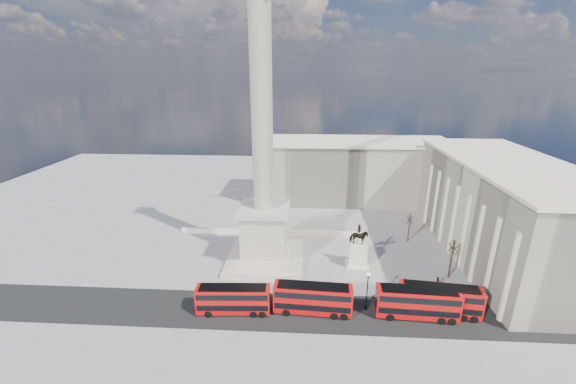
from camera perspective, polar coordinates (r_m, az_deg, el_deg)
The scene contains 18 objects.
ground at distance 64.43m, azimuth -4.22°, elevation -13.11°, with size 180.00×180.00×0.00m, color gray.
asphalt_road at distance 55.85m, azimuth -0.22°, elevation -18.77°, with size 120.00×9.00×0.01m, color black.
nelsons_column at distance 63.22m, azimuth -3.93°, elevation -0.70°, with size 14.00×14.00×49.85m.
balustrade_wall at distance 78.08m, azimuth -2.74°, elevation -6.51°, with size 40.00×0.60×1.10m, color beige.
building_east at distance 78.16m, azimuth 31.56°, elevation -2.47°, with size 19.00×46.00×18.60m.
building_northeast at distance 98.28m, azimuth 10.35°, elevation 3.48°, with size 51.00×17.00×16.60m.
red_bus_a at distance 54.96m, azimuth -8.76°, elevation -16.76°, with size 10.92×3.04×4.39m.
red_bus_b at distance 54.39m, azimuth 4.10°, elevation -16.79°, with size 11.63×3.31×4.66m.
red_bus_c at distance 56.61m, azimuth 20.22°, elevation -16.44°, with size 11.81×3.31×4.74m.
red_bus_d at distance 58.44m, azimuth 23.39°, elevation -15.70°, with size 11.76×3.88×4.68m.
victorian_lamp at distance 55.36m, azimuth 12.70°, elevation -14.90°, with size 0.55×0.55×6.39m.
equestrian_statue at distance 66.51m, azimuth 11.19°, elevation -9.44°, with size 4.02×3.02×8.37m.
bare_tree_near at distance 66.39m, azimuth 31.88°, elevation -8.67°, with size 1.91×1.91×8.37m.
bare_tree_mid at distance 66.61m, azimuth 25.17°, elevation -7.99°, with size 2.01×2.01×7.61m.
bare_tree_far at distance 77.54m, azimuth 19.14°, elevation -4.15°, with size 1.57×1.57×6.43m.
pedestrian_walking at distance 61.16m, azimuth 21.55°, elevation -15.68°, with size 0.55×0.36×1.50m, color black.
pedestrian_standing at distance 65.28m, azimuth 22.93°, elevation -13.28°, with size 0.94×0.73×1.94m, color black.
pedestrian_crossing at distance 59.88m, azimuth 16.06°, elevation -15.81°, with size 0.88×0.37×1.51m, color black.
Camera 1 is at (7.71, -53.98, 34.32)m, focal length 22.00 mm.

